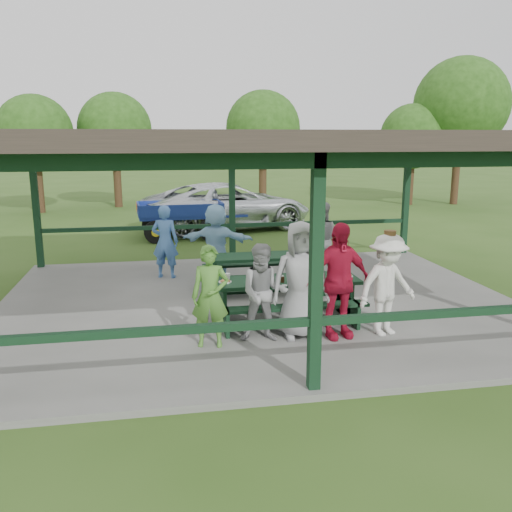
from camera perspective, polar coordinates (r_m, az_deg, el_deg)
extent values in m
plane|color=#305019|center=(10.70, 0.32, -5.30)|extent=(90.00, 90.00, 0.00)
cube|color=slate|center=(10.68, 0.32, -5.04)|extent=(10.00, 8.00, 0.10)
cube|color=black|center=(6.70, 6.33, -2.01)|extent=(0.15, 0.15, 3.00)
cube|color=black|center=(14.22, -22.15, 4.83)|extent=(0.15, 0.15, 3.00)
cube|color=black|center=(14.04, -2.54, 5.65)|extent=(0.15, 0.15, 3.00)
cube|color=black|center=(15.43, 15.50, 5.83)|extent=(0.15, 0.15, 3.00)
cube|color=black|center=(6.63, -14.30, -7.91)|extent=(4.65, 0.10, 0.10)
cube|color=black|center=(7.88, 23.28, -5.30)|extent=(4.65, 0.10, 0.10)
cube|color=black|center=(14.01, -12.30, 2.88)|extent=(4.65, 0.10, 0.10)
cube|color=black|center=(14.64, 6.85, 3.49)|extent=(4.65, 0.10, 0.10)
cube|color=black|center=(6.50, 6.63, 10.04)|extent=(9.80, 0.15, 0.20)
cube|color=black|center=(13.94, -2.60, 11.38)|extent=(9.80, 0.15, 0.20)
cube|color=#2F2822|center=(10.19, 0.34, 12.22)|extent=(10.60, 8.60, 0.24)
cube|color=black|center=(9.39, 3.13, -2.65)|extent=(2.56, 0.75, 0.06)
cube|color=black|center=(8.96, 3.93, -5.38)|extent=(2.56, 0.28, 0.05)
cube|color=black|center=(9.99, 2.37, -3.46)|extent=(2.56, 0.28, 0.05)
cube|color=black|center=(9.30, -3.53, -5.01)|extent=(0.06, 0.70, 0.75)
cube|color=black|center=(9.79, 9.39, -4.26)|extent=(0.06, 0.70, 0.75)
cube|color=black|center=(9.35, -3.52, -5.89)|extent=(0.06, 1.39, 0.45)
cube|color=black|center=(9.83, 9.36, -5.10)|extent=(0.06, 1.39, 0.45)
cube|color=black|center=(11.30, 0.99, -0.03)|extent=(2.54, 0.75, 0.06)
cube|color=black|center=(10.84, 1.56, -2.18)|extent=(2.54, 0.28, 0.05)
cube|color=black|center=(11.89, 0.46, -0.85)|extent=(2.54, 0.28, 0.05)
cube|color=black|center=(11.22, -4.47, -1.97)|extent=(0.06, 0.70, 0.75)
cube|color=black|center=(11.63, 6.25, -1.48)|extent=(0.06, 0.70, 0.75)
cube|color=black|center=(11.26, -4.46, -2.70)|extent=(0.06, 1.39, 0.45)
cube|color=black|center=(11.67, 6.23, -2.20)|extent=(0.06, 1.39, 0.45)
cylinder|color=white|center=(9.20, -3.28, -2.73)|extent=(0.22, 0.22, 0.01)
torus|color=#925834|center=(9.17, -3.51, -2.65)|extent=(0.10, 0.10, 0.03)
torus|color=#925834|center=(9.18, -3.01, -2.62)|extent=(0.10, 0.10, 0.03)
torus|color=#925834|center=(9.24, -3.31, -2.53)|extent=(0.10, 0.10, 0.03)
cylinder|color=white|center=(9.31, 1.04, -2.54)|extent=(0.22, 0.22, 0.01)
torus|color=#925834|center=(9.27, 0.82, -2.45)|extent=(0.10, 0.10, 0.03)
torus|color=#925834|center=(9.29, 1.30, -2.42)|extent=(0.10, 0.10, 0.03)
torus|color=#925834|center=(9.34, 0.98, -2.33)|extent=(0.10, 0.10, 0.03)
cylinder|color=white|center=(9.47, 5.26, -2.33)|extent=(0.22, 0.22, 0.01)
torus|color=#925834|center=(9.43, 5.06, -2.24)|extent=(0.10, 0.10, 0.03)
torus|color=#925834|center=(9.45, 5.53, -2.22)|extent=(0.10, 0.10, 0.03)
torus|color=#925834|center=(9.50, 5.19, -2.13)|extent=(0.10, 0.10, 0.03)
cylinder|color=white|center=(9.69, 9.54, -2.10)|extent=(0.22, 0.22, 0.01)
torus|color=#925834|center=(9.65, 9.36, -2.02)|extent=(0.10, 0.10, 0.03)
torus|color=#925834|center=(9.68, 9.80, -1.99)|extent=(0.10, 0.10, 0.03)
torus|color=#925834|center=(9.73, 9.45, -1.91)|extent=(0.10, 0.10, 0.03)
cylinder|color=#381E0F|center=(9.12, 1.03, -2.57)|extent=(0.06, 0.06, 0.10)
cylinder|color=#381E0F|center=(9.14, 1.76, -2.53)|extent=(0.06, 0.06, 0.10)
cylinder|color=#381E0F|center=(9.18, 2.81, -2.48)|extent=(0.06, 0.06, 0.10)
cylinder|color=#381E0F|center=(9.35, 6.81, -2.28)|extent=(0.06, 0.06, 0.10)
cone|color=white|center=(9.39, -3.01, -2.14)|extent=(0.09, 0.09, 0.10)
cone|color=white|center=(9.48, 0.51, -1.98)|extent=(0.09, 0.09, 0.10)
cone|color=white|center=(9.48, 0.76, -1.97)|extent=(0.09, 0.09, 0.10)
cone|color=white|center=(9.61, 4.13, -1.81)|extent=(0.09, 0.09, 0.10)
imported|color=#4C882F|center=(8.28, -4.84, -4.27)|extent=(0.63, 0.47, 1.58)
imported|color=gray|center=(8.45, 0.83, -3.92)|extent=(0.84, 0.70, 1.56)
imported|color=gray|center=(8.61, 4.69, -2.53)|extent=(0.94, 0.63, 1.88)
imported|color=#B41432|center=(8.68, 8.62, -2.58)|extent=(1.15, 0.60, 1.87)
imported|color=white|center=(8.97, 13.65, -2.97)|extent=(1.20, 0.89, 1.67)
cylinder|color=brown|center=(8.80, 13.90, 1.89)|extent=(0.40, 0.40, 0.02)
cylinder|color=brown|center=(8.79, 13.92, 2.27)|extent=(0.23, 0.23, 0.11)
imported|color=#92C3E2|center=(12.07, -4.21, 1.47)|extent=(1.69, 1.00, 1.73)
imported|color=#436FAF|center=(12.45, -9.54, 1.51)|extent=(0.70, 0.56, 1.67)
imported|color=#949497|center=(12.34, 6.74, 1.68)|extent=(1.00, 0.87, 1.75)
imported|color=silver|center=(19.45, -2.96, 5.28)|extent=(6.51, 4.24, 1.66)
cube|color=navy|center=(17.82, -8.00, 4.26)|extent=(2.73, 1.50, 0.11)
cube|color=navy|center=(17.14, -7.77, 4.74)|extent=(2.64, 0.24, 0.38)
cube|color=navy|center=(18.44, -8.25, 5.27)|extent=(2.64, 0.24, 0.38)
cube|color=navy|center=(17.70, -12.29, 4.81)|extent=(0.15, 1.32, 0.38)
cube|color=navy|center=(17.98, -3.81, 5.19)|extent=(0.15, 1.32, 0.38)
cylinder|color=black|center=(17.11, -10.52, 2.49)|extent=(0.73, 0.22, 0.72)
cylinder|color=yellow|center=(17.11, -10.52, 2.49)|extent=(0.28, 0.23, 0.26)
cylinder|color=black|center=(18.51, -10.82, 3.22)|extent=(0.73, 0.22, 0.72)
cylinder|color=yellow|center=(18.51, -10.82, 3.22)|extent=(0.28, 0.23, 0.26)
cylinder|color=black|center=(17.30, -4.90, 2.76)|extent=(0.73, 0.22, 0.72)
cylinder|color=yellow|center=(17.30, -4.90, 2.76)|extent=(0.28, 0.23, 0.26)
cylinder|color=black|center=(18.68, -5.61, 3.47)|extent=(0.73, 0.22, 0.72)
cylinder|color=yellow|center=(18.68, -5.61, 3.47)|extent=(0.28, 0.23, 0.26)
cube|color=navy|center=(18.11, -2.33, 4.20)|extent=(0.95, 0.14, 0.08)
cone|color=#F2590C|center=(17.68, -12.46, 5.11)|extent=(0.04, 0.38, 0.38)
cylinder|color=#352515|center=(25.47, -21.88, 7.07)|extent=(0.36, 0.36, 2.51)
sphere|color=#204612|center=(25.39, -22.28, 11.92)|extent=(3.22, 3.22, 3.22)
cylinder|color=#352515|center=(26.44, -14.39, 7.87)|extent=(0.36, 0.36, 2.63)
sphere|color=#204612|center=(26.37, -14.66, 12.77)|extent=(3.37, 3.37, 3.37)
cylinder|color=#352515|center=(25.78, 0.71, 8.20)|extent=(0.36, 0.36, 2.68)
sphere|color=#204612|center=(25.71, 0.73, 13.33)|extent=(3.43, 3.43, 3.43)
cylinder|color=#352515|center=(27.51, 15.89, 7.71)|extent=(0.36, 0.36, 2.40)
sphere|color=#204612|center=(27.44, 16.15, 12.00)|extent=(3.07, 3.07, 3.07)
cylinder|color=#352515|center=(28.39, 20.32, 8.64)|extent=(0.36, 0.36, 3.48)
sphere|color=#204612|center=(28.39, 20.79, 14.66)|extent=(4.45, 4.45, 4.45)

